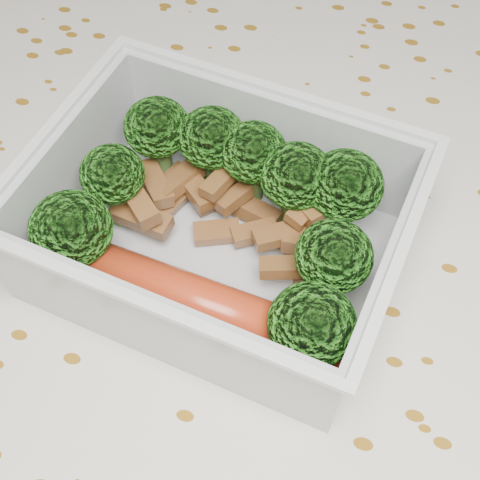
# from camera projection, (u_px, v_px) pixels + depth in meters

# --- Properties ---
(dining_table) EXTENTS (1.40, 0.90, 0.75)m
(dining_table) POSITION_uv_depth(u_px,v_px,m) (250.00, 337.00, 0.45)
(dining_table) COLOR brown
(dining_table) RESTS_ON ground
(tablecloth) EXTENTS (1.46, 0.96, 0.19)m
(tablecloth) POSITION_uv_depth(u_px,v_px,m) (251.00, 300.00, 0.41)
(tablecloth) COLOR beige
(tablecloth) RESTS_ON dining_table
(lunch_container) EXTENTS (0.21, 0.18, 0.07)m
(lunch_container) POSITION_uv_depth(u_px,v_px,m) (218.00, 234.00, 0.36)
(lunch_container) COLOR silver
(lunch_container) RESTS_ON tablecloth
(broccoli_florets) EXTENTS (0.17, 0.14, 0.06)m
(broccoli_florets) POSITION_uv_depth(u_px,v_px,m) (234.00, 200.00, 0.35)
(broccoli_florets) COLOR #608C3F
(broccoli_florets) RESTS_ON lunch_container
(meat_pile) EXTENTS (0.13, 0.07, 0.03)m
(meat_pile) POSITION_uv_depth(u_px,v_px,m) (218.00, 208.00, 0.38)
(meat_pile) COLOR brown
(meat_pile) RESTS_ON lunch_container
(sausage) EXTENTS (0.17, 0.04, 0.03)m
(sausage) POSITION_uv_depth(u_px,v_px,m) (191.00, 300.00, 0.34)
(sausage) COLOR #AF3216
(sausage) RESTS_ON lunch_container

